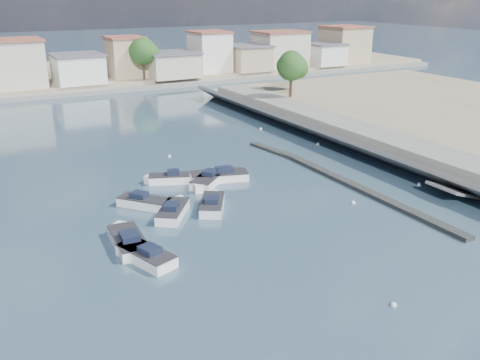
# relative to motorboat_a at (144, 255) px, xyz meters

# --- Properties ---
(ground) EXTENTS (400.00, 400.00, 0.00)m
(ground) POSITION_rel_motorboat_a_xyz_m (15.38, 34.12, -0.38)
(ground) COLOR #283B51
(ground) RESTS_ON ground
(seawall_walkway) EXTENTS (5.00, 90.00, 1.80)m
(seawall_walkway) POSITION_rel_motorboat_a_xyz_m (33.88, 7.12, 0.52)
(seawall_walkway) COLOR slate
(seawall_walkway) RESTS_ON ground
(breakwater) EXTENTS (2.00, 31.02, 0.35)m
(breakwater) POSITION_rel_motorboat_a_xyz_m (22.28, 6.81, -0.21)
(breakwater) COLOR black
(breakwater) RESTS_ON ground
(far_shore_land) EXTENTS (160.00, 40.00, 1.40)m
(far_shore_land) POSITION_rel_motorboat_a_xyz_m (15.38, 86.12, 0.32)
(far_shore_land) COLOR gray
(far_shore_land) RESTS_ON ground
(far_shore_quay) EXTENTS (160.00, 2.50, 0.80)m
(far_shore_quay) POSITION_rel_motorboat_a_xyz_m (15.38, 65.12, 0.02)
(far_shore_quay) COLOR slate
(far_shore_quay) RESTS_ON ground
(far_town) EXTENTS (113.01, 12.80, 8.35)m
(far_town) POSITION_rel_motorboat_a_xyz_m (26.09, 71.04, 4.56)
(far_town) COLOR beige
(far_town) RESTS_ON far_shore_land
(shore_trees) EXTENTS (74.56, 38.32, 7.92)m
(shore_trees) POSITION_rel_motorboat_a_xyz_m (23.72, 62.24, 5.84)
(shore_trees) COLOR #38281E
(shore_trees) RESTS_ON ground
(motorboat_a) EXTENTS (3.28, 5.28, 1.48)m
(motorboat_a) POSITION_rel_motorboat_a_xyz_m (0.00, 0.00, 0.00)
(motorboat_a) COLOR white
(motorboat_a) RESTS_ON ground
(motorboat_b) EXTENTS (3.87, 4.83, 1.48)m
(motorboat_b) POSITION_rel_motorboat_a_xyz_m (8.28, 6.23, -0.00)
(motorboat_b) COLOR white
(motorboat_b) RESTS_ON ground
(motorboat_c) EXTENTS (6.35, 3.65, 1.48)m
(motorboat_c) POSITION_rel_motorboat_a_xyz_m (11.67, 12.49, 0.00)
(motorboat_c) COLOR white
(motorboat_c) RESTS_ON ground
(motorboat_d) EXTENTS (4.80, 4.58, 1.48)m
(motorboat_d) POSITION_rel_motorboat_a_xyz_m (10.33, 11.69, -0.00)
(motorboat_d) COLOR white
(motorboat_d) RESTS_ON ground
(motorboat_e) EXTENTS (2.42, 5.89, 1.48)m
(motorboat_e) POSITION_rel_motorboat_a_xyz_m (-0.29, 2.82, -0.00)
(motorboat_e) COLOR white
(motorboat_e) RESTS_ON ground
(motorboat_f) EXTENTS (4.45, 2.92, 1.48)m
(motorboat_f) POSITION_rel_motorboat_a_xyz_m (7.18, 14.14, -0.00)
(motorboat_f) COLOR white
(motorboat_f) RESTS_ON ground
(motorboat_g) EXTENTS (4.29, 4.63, 1.48)m
(motorboat_g) POSITION_rel_motorboat_a_xyz_m (3.36, 9.10, 0.00)
(motorboat_g) COLOR white
(motorboat_g) RESTS_ON ground
(motorboat_h) EXTENTS (4.21, 4.80, 1.48)m
(motorboat_h) POSITION_rel_motorboat_a_xyz_m (4.79, 6.45, -0.00)
(motorboat_h) COLOR white
(motorboat_h) RESTS_ON ground
(mooring_buoys) EXTENTS (18.29, 41.04, 0.41)m
(mooring_buoys) POSITION_rel_motorboat_a_xyz_m (20.67, 9.86, -0.33)
(mooring_buoys) COLOR white
(mooring_buoys) RESTS_ON ground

